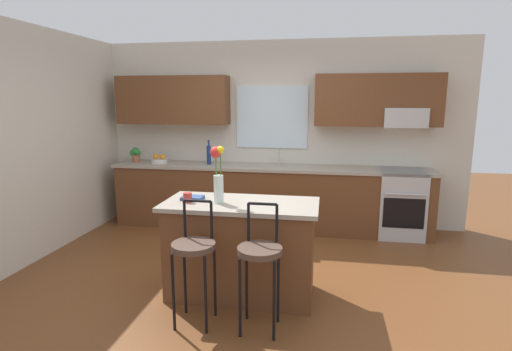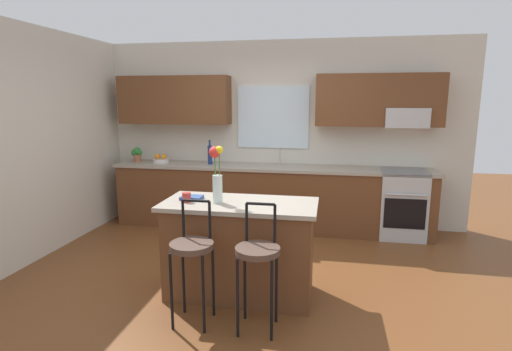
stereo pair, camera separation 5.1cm
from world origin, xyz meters
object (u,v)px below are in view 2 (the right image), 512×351
Objects in this scene: mug_ceramic at (187,197)px; bottle_olive_oil at (210,154)px; kitchen_island at (240,249)px; bar_stool_near at (192,251)px; potted_plant_small at (137,154)px; bar_stool_middle at (258,256)px; oven_range at (401,204)px; cookbook at (192,198)px; fruit_bowl_oranges at (161,160)px; flower_vase at (217,173)px.

bottle_olive_oil is (-0.44, 2.15, 0.10)m from mug_ceramic.
bar_stool_near is at bearing -116.47° from kitchen_island.
mug_ceramic is at bearing -78.54° from bottle_olive_oil.
potted_plant_small is (-1.16, 0.00, -0.02)m from bottle_olive_oil.
bar_stool_middle is at bearing -63.53° from kitchen_island.
oven_range is at bearing 51.40° from bar_stool_near.
bar_stool_near is 11.58× the size of mug_ceramic.
cookbook is 0.56× the size of bottle_olive_oil.
bar_stool_middle reaches higher than oven_range.
cookbook is at bearing 142.43° from bar_stool_middle.
cookbook is at bearing 109.15° from bar_stool_near.
fruit_bowl_oranges is 1.06× the size of potted_plant_small.
mug_ceramic is at bearing -53.45° from potted_plant_small.
fruit_bowl_oranges is (-1.42, 2.62, 0.33)m from bar_stool_near.
kitchen_island is 16.01× the size of mug_ceramic.
bottle_olive_oil is at bearing 102.33° from cookbook.
potted_plant_small is at bearing 131.95° from bar_stool_middle.
kitchen_island is at bearing 9.54° from mug_ceramic.
kitchen_island is 2.34m from bottle_olive_oil.
bar_stool_near is 0.76m from flower_vase.
bar_stool_middle is 5.21× the size of cookbook.
bottle_olive_oil reaches higher than oven_range.
kitchen_island is 6.35× the size of potted_plant_small.
mug_ceramic is at bearing -137.06° from oven_range.
kitchen_island is 2.99m from potted_plant_small.
flower_vase is at bearing -133.61° from oven_range.
bottle_olive_oil is at bearing 101.46° from mug_ceramic.
mug_ceramic is at bearing 148.27° from bar_stool_middle.
cookbook is at bearing 176.99° from kitchen_island.
kitchen_island is 1.38× the size of bar_stool_middle.
fruit_bowl_oranges reaches higher than bar_stool_middle.
flower_vase is at bearing -48.41° from potted_plant_small.
oven_range is 3.16m from mug_ceramic.
cookbook is (0.01, 0.11, -0.03)m from mug_ceramic.
mug_ceramic is 2.68m from potted_plant_small.
bar_stool_near is 4.34× the size of fruit_bowl_oranges.
flower_vase reaches higher than oven_range.
mug_ceramic is 2.19m from bottle_olive_oil.
mug_ceramic is at bearing 114.17° from bar_stool_near.
bar_stool_near is (-2.07, -2.59, 0.18)m from oven_range.
bar_stool_near is 5.21× the size of cookbook.
bar_stool_middle is 4.34× the size of fruit_bowl_oranges.
potted_plant_small is (-3.88, 0.03, 0.59)m from oven_range.
bottle_olive_oil reaches higher than kitchen_island.
fruit_bowl_oranges is 0.67× the size of bottle_olive_oil.
bar_stool_middle is 4.59× the size of potted_plant_small.
fruit_bowl_oranges is at bearing 180.00° from bottle_olive_oil.
fruit_bowl_oranges is at bearing 120.88° from cookbook.
bottle_olive_oil is at bearing 114.56° from bar_stool_middle.
flower_vase is 0.39m from cookbook.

